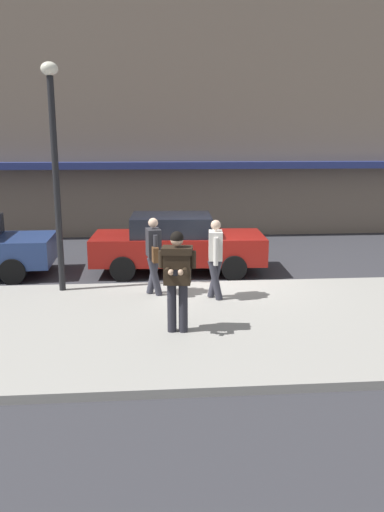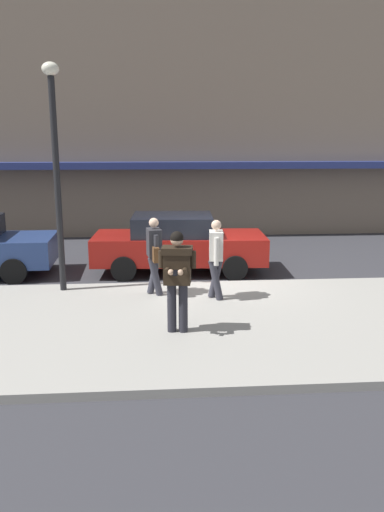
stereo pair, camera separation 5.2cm
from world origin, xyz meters
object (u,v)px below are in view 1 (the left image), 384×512
object	(u,v)px
parked_sedan_mid	(177,243)
street_lamp_post	(55,155)
man_texting_on_phone	(177,271)
pedestrian_with_bag	(154,252)
pedestrian_in_light_coat	(215,254)

from	to	relation	value
parked_sedan_mid	street_lamp_post	distance (m)	4.06
man_texting_on_phone	pedestrian_with_bag	distance (m)	2.27
parked_sedan_mid	street_lamp_post	size ratio (longest dim) A/B	0.94
parked_sedan_mid	man_texting_on_phone	bearing A→B (deg)	-92.76
pedestrian_with_bag	street_lamp_post	distance (m)	2.95
pedestrian_with_bag	parked_sedan_mid	bearing A→B (deg)	75.83
parked_sedan_mid	pedestrian_in_light_coat	world-z (taller)	pedestrian_in_light_coat
man_texting_on_phone	pedestrian_with_bag	size ratio (longest dim) A/B	1.06
parked_sedan_mid	pedestrian_with_bag	bearing A→B (deg)	-104.17
pedestrian_in_light_coat	pedestrian_with_bag	size ratio (longest dim) A/B	1.00
man_texting_on_phone	pedestrian_in_light_coat	bearing A→B (deg)	64.09
pedestrian_with_bag	street_lamp_post	bearing A→B (deg)	166.00
parked_sedan_mid	pedestrian_with_bag	xyz separation A→B (m)	(-0.62, -2.45, 0.32)
parked_sedan_mid	man_texting_on_phone	size ratio (longest dim) A/B	2.54
parked_sedan_mid	pedestrian_in_light_coat	distance (m)	2.92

